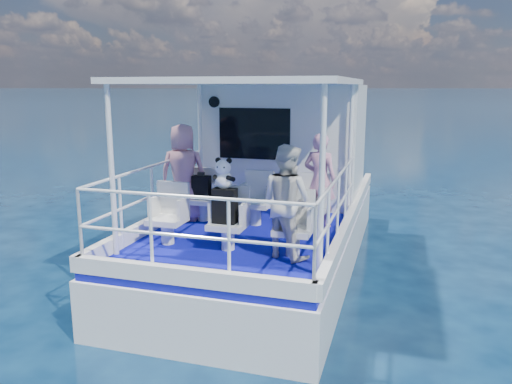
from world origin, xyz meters
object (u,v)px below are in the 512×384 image
(passenger_stbd_aft, at_px, (286,201))
(backpack_center, at_px, (225,206))
(panda, at_px, (224,173))
(passenger_port_fwd, at_px, (183,173))

(passenger_stbd_aft, distance_m, backpack_center, 0.85)
(backpack_center, relative_size, panda, 1.17)
(passenger_port_fwd, relative_size, backpack_center, 3.38)
(passenger_stbd_aft, height_order, panda, passenger_stbd_aft)
(passenger_stbd_aft, height_order, backpack_center, passenger_stbd_aft)
(passenger_port_fwd, distance_m, backpack_center, 1.76)
(passenger_stbd_aft, relative_size, panda, 3.65)
(passenger_port_fwd, height_order, passenger_stbd_aft, passenger_port_fwd)
(panda, bearing_deg, passenger_port_fwd, 132.91)
(backpack_center, xyz_separation_m, panda, (-0.02, 0.02, 0.44))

